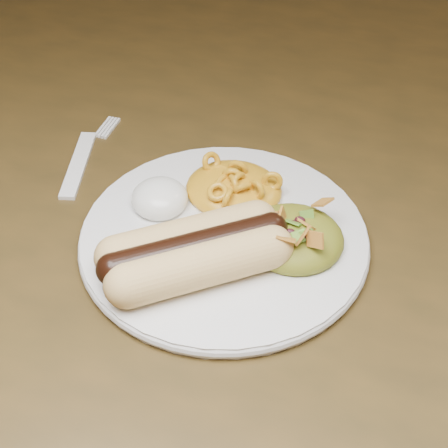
% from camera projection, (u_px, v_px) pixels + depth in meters
% --- Properties ---
extents(table, '(1.60, 0.90, 0.75)m').
position_uv_depth(table, '(273.00, 229.00, 0.73)').
color(table, '#493415').
rests_on(table, floor).
extents(plate, '(0.30, 0.30, 0.01)m').
position_uv_depth(plate, '(224.00, 238.00, 0.58)').
color(plate, silver).
rests_on(plate, table).
extents(hotdog, '(0.12, 0.13, 0.03)m').
position_uv_depth(hotdog, '(195.00, 251.00, 0.53)').
color(hotdog, '#E9D580').
rests_on(hotdog, plate).
extents(mac_and_cheese, '(0.11, 0.10, 0.03)m').
position_uv_depth(mac_and_cheese, '(234.00, 178.00, 0.60)').
color(mac_and_cheese, gold).
rests_on(mac_and_cheese, plate).
extents(sour_cream, '(0.06, 0.06, 0.03)m').
position_uv_depth(sour_cream, '(159.00, 192.00, 0.59)').
color(sour_cream, white).
rests_on(sour_cream, plate).
extents(taco_salad, '(0.08, 0.08, 0.04)m').
position_uv_depth(taco_salad, '(294.00, 231.00, 0.55)').
color(taco_salad, '#A06423').
rests_on(taco_salad, plate).
extents(fork, '(0.05, 0.13, 0.00)m').
position_uv_depth(fork, '(78.00, 164.00, 0.66)').
color(fork, white).
rests_on(fork, table).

